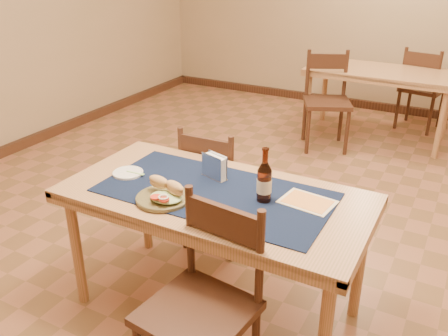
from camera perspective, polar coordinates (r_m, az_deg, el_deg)
The scene contains 15 objects.
room at distance 2.94m, azimuth 6.68°, elevation 14.92°, with size 6.04×7.04×2.84m.
main_table at distance 2.50m, azimuth -1.09°, elevation -4.65°, with size 1.60×0.80×0.75m.
placemat at distance 2.46m, azimuth -1.10°, elevation -2.91°, with size 1.20×0.60×0.01m, color #0E1834.
baseboard at distance 3.44m, azimuth 5.57°, elevation -7.83°, with size 6.00×7.00×0.10m.
back_table at distance 5.36m, azimuth 18.32°, elevation 10.28°, with size 1.52×0.76×0.75m.
chair_main_far at distance 3.17m, azimuth -0.93°, elevation -2.07°, with size 0.42×0.42×0.89m.
chair_main_near at distance 2.15m, azimuth -2.50°, elevation -15.93°, with size 0.49×0.49×0.95m.
chair_back_near at distance 5.01m, azimuth 12.25°, elevation 8.12°, with size 0.60×0.60×0.98m.
chair_back_far at distance 5.84m, azimuth 22.69°, elevation 8.91°, with size 0.51×0.51×0.94m.
sandwich_plate at distance 2.38m, azimuth -7.16°, elevation -3.21°, with size 0.28×0.28×0.11m.
side_plate at distance 2.70m, azimuth -11.49°, elevation -0.54°, with size 0.17×0.17×0.01m.
fork at distance 2.67m, azimuth -10.46°, elevation -0.62°, with size 0.11×0.02×0.00m.
beer_bottle at distance 2.34m, azimuth 4.87°, elevation -1.64°, with size 0.07×0.07×0.28m.
napkin_holder at distance 2.58m, azimuth -1.14°, elevation 0.13°, with size 0.17×0.10×0.14m.
menu_card at distance 2.39m, azimuth 10.02°, elevation -4.01°, with size 0.28×0.22×0.01m.
Camera 1 is at (1.07, -2.70, 1.89)m, focal length 38.00 mm.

